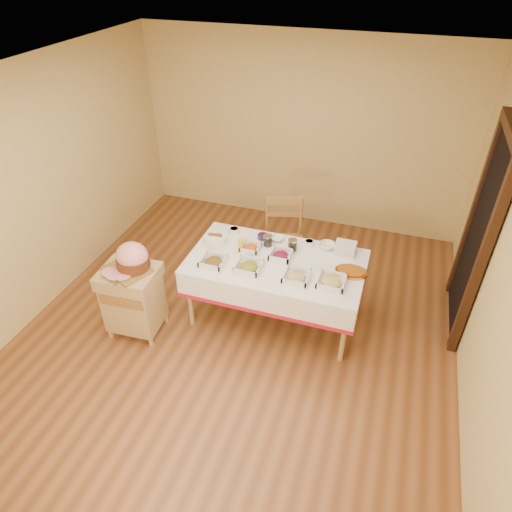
{
  "coord_description": "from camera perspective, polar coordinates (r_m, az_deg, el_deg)",
  "views": [
    {
      "loc": [
        1.31,
        -3.38,
        3.55
      ],
      "look_at": [
        0.11,
        0.2,
        0.85
      ],
      "focal_mm": 32.0,
      "sensor_mm": 36.0,
      "label": 1
    }
  ],
  "objects": [
    {
      "name": "dining_table",
      "position": [
        4.82,
        2.48,
        -2.15
      ],
      "size": [
        1.82,
        1.02,
        0.76
      ],
      "color": "tan",
      "rests_on": "ground"
    },
    {
      "name": "brass_platter",
      "position": [
        4.64,
        11.83,
        -1.92
      ],
      "size": [
        0.33,
        0.23,
        0.04
      ],
      "color": "#BF8636",
      "rests_on": "dining_table"
    },
    {
      "name": "ham_on_board",
      "position": [
        4.63,
        -15.3,
        -0.37
      ],
      "size": [
        0.46,
        0.44,
        0.3
      ],
      "color": "olive",
      "rests_on": "butcher_cart"
    },
    {
      "name": "preserve_jar_right",
      "position": [
        4.87,
        4.58,
        1.34
      ],
      "size": [
        0.1,
        0.1,
        0.13
      ],
      "color": "silver",
      "rests_on": "dining_table"
    },
    {
      "name": "bowl_white_imported",
      "position": [
        5.04,
        2.62,
        2.22
      ],
      "size": [
        0.17,
        0.17,
        0.04
      ],
      "primitive_type": "imported",
      "rotation": [
        0.0,
        0.0,
        -0.12
      ],
      "color": "silver",
      "rests_on": "dining_table"
    },
    {
      "name": "bread_basket",
      "position": [
        4.99,
        -5.09,
        2.1
      ],
      "size": [
        0.25,
        0.25,
        0.11
      ],
      "color": "white",
      "rests_on": "dining_table"
    },
    {
      "name": "bowl_small_imported",
      "position": [
        4.96,
        8.87,
        1.28
      ],
      "size": [
        0.2,
        0.2,
        0.05
      ],
      "primitive_type": "imported",
      "rotation": [
        0.0,
        0.0,
        0.15
      ],
      "color": "silver",
      "rests_on": "dining_table"
    },
    {
      "name": "dining_chair",
      "position": [
        5.44,
        3.41,
        1.89
      ],
      "size": [
        0.57,
        0.55,
        1.04
      ],
      "color": "olive",
      "rests_on": "ground"
    },
    {
      "name": "serving_dish_e",
      "position": [
        4.87,
        -0.68,
        1.05
      ],
      "size": [
        0.2,
        0.19,
        0.09
      ],
      "color": "silver",
      "rests_on": "dining_table"
    },
    {
      "name": "room_shell",
      "position": [
        4.27,
        -2.3,
        3.74
      ],
      "size": [
        5.0,
        5.0,
        5.0
      ],
      "color": "brown",
      "rests_on": "ground"
    },
    {
      "name": "serving_dish_c",
      "position": [
        4.47,
        5.08,
        -2.61
      ],
      "size": [
        0.25,
        0.25,
        0.1
      ],
      "color": "silver",
      "rests_on": "dining_table"
    },
    {
      "name": "serving_dish_a",
      "position": [
        4.67,
        -5.38,
        -0.72
      ],
      "size": [
        0.25,
        0.24,
        0.11
      ],
      "color": "silver",
      "rests_on": "dining_table"
    },
    {
      "name": "plate_stack",
      "position": [
        4.92,
        11.08,
        0.96
      ],
      "size": [
        0.22,
        0.22,
        0.09
      ],
      "color": "silver",
      "rests_on": "dining_table"
    },
    {
      "name": "butcher_cart",
      "position": [
        4.91,
        -15.12,
        -4.98
      ],
      "size": [
        0.59,
        0.5,
        0.8
      ],
      "color": "tan",
      "rests_on": "ground"
    },
    {
      "name": "mustard_bottle",
      "position": [
        4.83,
        -1.94,
        1.49
      ],
      "size": [
        0.06,
        0.06,
        0.19
      ],
      "color": "yellow",
      "rests_on": "dining_table"
    },
    {
      "name": "small_bowl_right",
      "position": [
        4.98,
        6.67,
        1.69
      ],
      "size": [
        0.1,
        0.1,
        0.05
      ],
      "color": "silver",
      "rests_on": "dining_table"
    },
    {
      "name": "small_bowl_left",
      "position": [
        5.16,
        -2.75,
        3.26
      ],
      "size": [
        0.11,
        0.11,
        0.05
      ],
      "color": "silver",
      "rests_on": "dining_table"
    },
    {
      "name": "serving_dish_f",
      "position": [
        4.75,
        3.11,
        0.1
      ],
      "size": [
        0.23,
        0.22,
        0.11
      ],
      "color": "silver",
      "rests_on": "dining_table"
    },
    {
      "name": "small_bowl_mid",
      "position": [
        5.06,
        0.85,
        2.49
      ],
      "size": [
        0.12,
        0.12,
        0.05
      ],
      "color": "navy",
      "rests_on": "dining_table"
    },
    {
      "name": "doorway",
      "position": [
        5.01,
        26.15,
        2.49
      ],
      "size": [
        0.09,
        1.1,
        2.2
      ],
      "color": "black",
      "rests_on": "ground"
    },
    {
      "name": "preserve_jar_left",
      "position": [
        4.92,
        1.48,
        1.89
      ],
      "size": [
        0.1,
        0.1,
        0.13
      ],
      "color": "silver",
      "rests_on": "dining_table"
    },
    {
      "name": "serving_dish_d",
      "position": [
        4.46,
        9.4,
        -3.17
      ],
      "size": [
        0.26,
        0.26,
        0.1
      ],
      "color": "silver",
      "rests_on": "dining_table"
    },
    {
      "name": "serving_dish_b",
      "position": [
        4.58,
        -0.94,
        -1.37
      ],
      "size": [
        0.26,
        0.26,
        0.1
      ],
      "color": "silver",
      "rests_on": "dining_table"
    }
  ]
}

